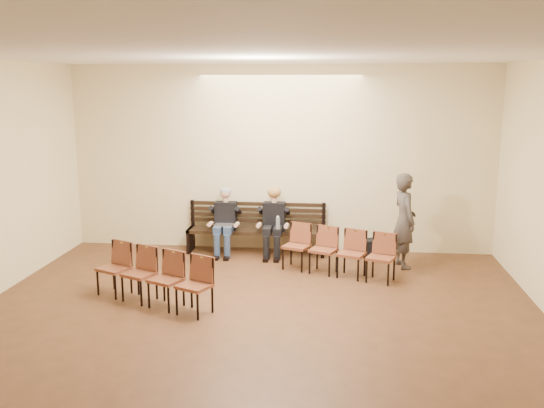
{
  "coord_description": "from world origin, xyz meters",
  "views": [
    {
      "loc": [
        1.08,
        -6.31,
        3.18
      ],
      "look_at": [
        -0.05,
        4.05,
        1.07
      ],
      "focal_mm": 40.0,
      "sensor_mm": 36.0,
      "label": 1
    }
  ],
  "objects_px": {
    "bench": "(256,241)",
    "chair_row_front": "(337,252)",
    "laptop": "(224,226)",
    "seated_woman": "(274,224)",
    "bag": "(372,248)",
    "seated_man": "(225,223)",
    "chair_row_back": "(152,277)",
    "water_bottle": "(278,229)",
    "passerby": "(405,214)"
  },
  "relations": [
    {
      "from": "bench",
      "to": "chair_row_front",
      "type": "distance_m",
      "value": 1.93
    },
    {
      "from": "laptop",
      "to": "seated_woman",
      "type": "bearing_deg",
      "value": 20.7
    },
    {
      "from": "bag",
      "to": "chair_row_front",
      "type": "distance_m",
      "value": 1.39
    },
    {
      "from": "seated_man",
      "to": "chair_row_back",
      "type": "distance_m",
      "value": 2.76
    },
    {
      "from": "water_bottle",
      "to": "passerby",
      "type": "height_order",
      "value": "passerby"
    },
    {
      "from": "seated_woman",
      "to": "chair_row_front",
      "type": "distance_m",
      "value": 1.6
    },
    {
      "from": "seated_man",
      "to": "bag",
      "type": "distance_m",
      "value": 2.78
    },
    {
      "from": "seated_man",
      "to": "chair_row_back",
      "type": "bearing_deg",
      "value": -101.9
    },
    {
      "from": "water_bottle",
      "to": "chair_row_front",
      "type": "distance_m",
      "value": 1.32
    },
    {
      "from": "bag",
      "to": "chair_row_back",
      "type": "height_order",
      "value": "chair_row_back"
    },
    {
      "from": "passerby",
      "to": "chair_row_back",
      "type": "height_order",
      "value": "passerby"
    },
    {
      "from": "bag",
      "to": "passerby",
      "type": "relative_size",
      "value": 0.22
    },
    {
      "from": "passerby",
      "to": "water_bottle",
      "type": "bearing_deg",
      "value": 68.86
    },
    {
      "from": "bench",
      "to": "bag",
      "type": "xyz_separation_m",
      "value": [
        2.18,
        0.02,
        -0.07
      ]
    },
    {
      "from": "seated_woman",
      "to": "chair_row_back",
      "type": "bearing_deg",
      "value": -118.79
    },
    {
      "from": "water_bottle",
      "to": "seated_woman",
      "type": "bearing_deg",
      "value": 110.25
    },
    {
      "from": "bag",
      "to": "chair_row_front",
      "type": "relative_size",
      "value": 0.22
    },
    {
      "from": "seated_woman",
      "to": "bag",
      "type": "distance_m",
      "value": 1.89
    },
    {
      "from": "laptop",
      "to": "chair_row_back",
      "type": "bearing_deg",
      "value": -89.72
    },
    {
      "from": "laptop",
      "to": "passerby",
      "type": "bearing_deg",
      "value": 6.55
    },
    {
      "from": "laptop",
      "to": "passerby",
      "type": "distance_m",
      "value": 3.27
    },
    {
      "from": "seated_man",
      "to": "chair_row_front",
      "type": "bearing_deg",
      "value": -26.8
    },
    {
      "from": "bag",
      "to": "laptop",
      "type": "bearing_deg",
      "value": -174.36
    },
    {
      "from": "seated_woman",
      "to": "bag",
      "type": "xyz_separation_m",
      "value": [
        1.83,
        0.14,
        -0.43
      ]
    },
    {
      "from": "seated_man",
      "to": "laptop",
      "type": "distance_m",
      "value": 0.13
    },
    {
      "from": "water_bottle",
      "to": "chair_row_back",
      "type": "distance_m",
      "value": 2.88
    },
    {
      "from": "seated_woman",
      "to": "water_bottle",
      "type": "distance_m",
      "value": 0.32
    },
    {
      "from": "seated_man",
      "to": "seated_woman",
      "type": "height_order",
      "value": "seated_man"
    },
    {
      "from": "seated_man",
      "to": "chair_row_front",
      "type": "xyz_separation_m",
      "value": [
        2.09,
        -1.06,
        -0.2
      ]
    },
    {
      "from": "laptop",
      "to": "water_bottle",
      "type": "height_order",
      "value": "same"
    },
    {
      "from": "chair_row_back",
      "to": "seated_woman",
      "type": "bearing_deg",
      "value": 86.16
    },
    {
      "from": "chair_row_front",
      "to": "laptop",
      "type": "bearing_deg",
      "value": 177.39
    },
    {
      "from": "seated_woman",
      "to": "laptop",
      "type": "bearing_deg",
      "value": -172.1
    },
    {
      "from": "laptop",
      "to": "chair_row_back",
      "type": "xyz_separation_m",
      "value": [
        -0.57,
        -2.57,
        -0.17
      ]
    },
    {
      "from": "seated_man",
      "to": "passerby",
      "type": "distance_m",
      "value": 3.29
    },
    {
      "from": "passerby",
      "to": "chair_row_front",
      "type": "distance_m",
      "value": 1.39
    },
    {
      "from": "water_bottle",
      "to": "chair_row_back",
      "type": "xyz_separation_m",
      "value": [
        -1.59,
        -2.4,
        -0.17
      ]
    },
    {
      "from": "laptop",
      "to": "water_bottle",
      "type": "xyz_separation_m",
      "value": [
        1.02,
        -0.17,
        -0.0
      ]
    },
    {
      "from": "chair_row_front",
      "to": "water_bottle",
      "type": "bearing_deg",
      "value": 166.08
    },
    {
      "from": "seated_man",
      "to": "seated_woman",
      "type": "xyz_separation_m",
      "value": [
        0.91,
        0.0,
        -0.01
      ]
    },
    {
      "from": "water_bottle",
      "to": "seated_man",
      "type": "bearing_deg",
      "value": 163.67
    },
    {
      "from": "laptop",
      "to": "passerby",
      "type": "height_order",
      "value": "passerby"
    },
    {
      "from": "bench",
      "to": "seated_woman",
      "type": "xyz_separation_m",
      "value": [
        0.34,
        -0.12,
        0.36
      ]
    },
    {
      "from": "laptop",
      "to": "bag",
      "type": "bearing_deg",
      "value": 18.44
    },
    {
      "from": "bench",
      "to": "chair_row_front",
      "type": "relative_size",
      "value": 1.36
    },
    {
      "from": "water_bottle",
      "to": "chair_row_front",
      "type": "bearing_deg",
      "value": -35.31
    },
    {
      "from": "seated_man",
      "to": "seated_woman",
      "type": "relative_size",
      "value": 1.01
    },
    {
      "from": "seated_woman",
      "to": "chair_row_front",
      "type": "relative_size",
      "value": 0.61
    },
    {
      "from": "water_bottle",
      "to": "chair_row_back",
      "type": "height_order",
      "value": "chair_row_back"
    },
    {
      "from": "bench",
      "to": "chair_row_front",
      "type": "height_order",
      "value": "chair_row_front"
    }
  ]
}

